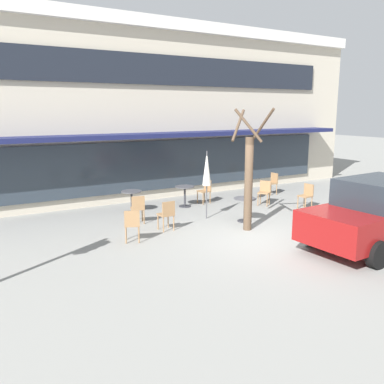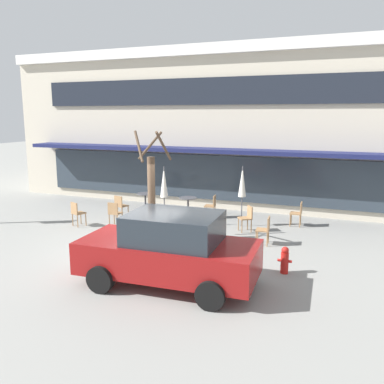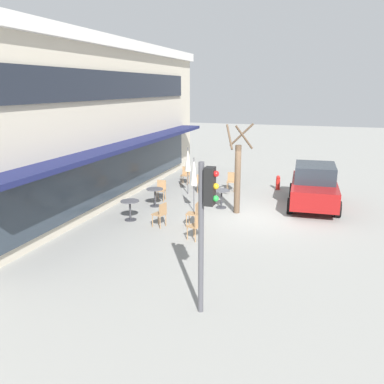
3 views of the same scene
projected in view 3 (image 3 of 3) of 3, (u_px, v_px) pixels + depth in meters
ground_plane at (257, 215)px, 15.89m from camera, size 80.00×80.00×0.00m
building_facade at (36, 121)px, 18.03m from camera, size 19.46×9.10×6.86m
cafe_table_near_wall at (155, 194)px, 17.01m from camera, size 0.70×0.70×0.76m
cafe_table_streetside at (221, 196)px, 16.79m from camera, size 0.70×0.70×0.76m
cafe_table_by_tree at (130, 207)px, 15.22m from camera, size 0.70×0.70×0.76m
patio_umbrella_green_folded at (188, 160)px, 18.71m from camera, size 0.28×0.28×2.20m
patio_umbrella_cream_folded at (194, 172)px, 16.02m from camera, size 0.28×0.28×2.20m
cafe_chair_0 at (194, 212)px, 14.53m from camera, size 0.41×0.41×0.89m
cafe_chair_1 at (231, 180)px, 19.57m from camera, size 0.43×0.43×0.89m
cafe_chair_2 at (186, 174)px, 20.96m from camera, size 0.41×0.41×0.89m
cafe_chair_3 at (202, 182)px, 19.13m from camera, size 0.56×0.56×0.89m
cafe_chair_4 at (161, 213)px, 14.47m from camera, size 0.49×0.49×0.89m
cafe_chair_5 at (161, 189)px, 17.93m from camera, size 0.45×0.45×0.89m
cafe_chair_6 at (196, 225)px, 13.21m from camera, size 0.52×0.52×0.89m
parked_sedan at (314, 186)px, 16.96m from camera, size 4.29×2.18×1.76m
street_tree at (238, 174)px, 15.86m from camera, size 1.09×1.12×3.53m
traffic_light_pole at (206, 214)px, 8.51m from camera, size 0.26×0.44×3.40m
fire_hydrant at (278, 182)px, 19.84m from camera, size 0.36×0.20×0.71m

